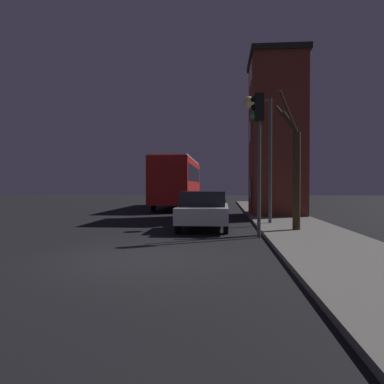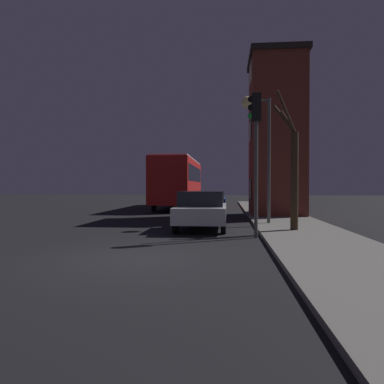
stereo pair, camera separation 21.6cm
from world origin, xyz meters
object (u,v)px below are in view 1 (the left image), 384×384
(bare_tree, at_px, (295,169))
(car_mid_lane, at_px, (212,201))
(traffic_light, at_px, (258,135))
(bus, at_px, (178,179))
(streetlamp, at_px, (258,127))
(car_near_lane, at_px, (204,209))

(bare_tree, xyz_separation_m, car_mid_lane, (-3.29, 9.86, -1.56))
(traffic_light, bearing_deg, bus, 105.86)
(bare_tree, height_order, car_mid_lane, bare_tree)
(streetlamp, xyz_separation_m, bus, (-4.95, 12.36, -2.00))
(streetlamp, relative_size, traffic_light, 1.15)
(traffic_light, height_order, bus, traffic_light)
(traffic_light, bearing_deg, car_mid_lane, 99.34)
(traffic_light, height_order, bare_tree, bare_tree)
(car_near_lane, height_order, car_mid_lane, car_near_lane)
(streetlamp, relative_size, bare_tree, 1.11)
(streetlamp, height_order, car_mid_lane, streetlamp)
(bus, relative_size, car_near_lane, 2.67)
(bus, xyz_separation_m, car_mid_lane, (2.74, -4.90, -1.46))
(streetlamp, height_order, bus, streetlamp)
(bare_tree, height_order, bus, bare_tree)
(car_near_lane, xyz_separation_m, car_mid_lane, (0.03, 8.98, -0.05))
(streetlamp, height_order, bare_tree, streetlamp)
(bus, height_order, car_mid_lane, bus)
(car_mid_lane, bearing_deg, bus, 119.24)
(streetlamp, distance_m, car_near_lane, 4.35)
(streetlamp, relative_size, bus, 0.46)
(traffic_light, xyz_separation_m, bare_tree, (1.44, 1.42, -1.05))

